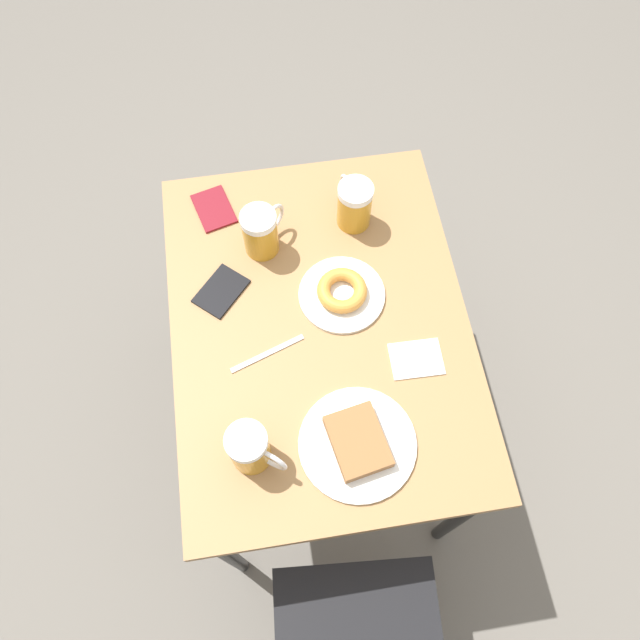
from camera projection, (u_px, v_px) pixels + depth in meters
ground_plane at (320, 417)px, 2.18m from camera, size 8.00×8.00×0.00m
table at (320, 337)px, 1.55m from camera, size 0.71×0.96×0.77m
plate_with_cake at (358, 443)px, 1.35m from camera, size 0.26×0.26×0.04m
plate_with_donut at (342, 292)px, 1.50m from camera, size 0.21×0.21×0.04m
beer_mug_left at (354, 204)px, 1.55m from camera, size 0.09×0.13×0.13m
beer_mug_center at (261, 231)px, 1.52m from camera, size 0.11×0.11×0.13m
beer_mug_right at (250, 449)px, 1.29m from camera, size 0.12×0.10×0.13m
napkin_folded at (416, 359)px, 1.44m from camera, size 0.12×0.09×0.00m
fork at (268, 354)px, 1.45m from camera, size 0.18×0.07×0.00m
passport_near_edge at (221, 291)px, 1.52m from camera, size 0.15×0.15×0.01m
passport_far_edge at (214, 209)px, 1.62m from camera, size 0.12×0.14×0.01m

